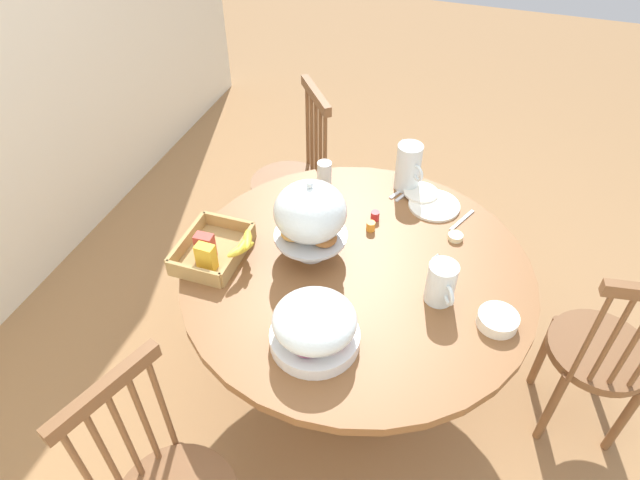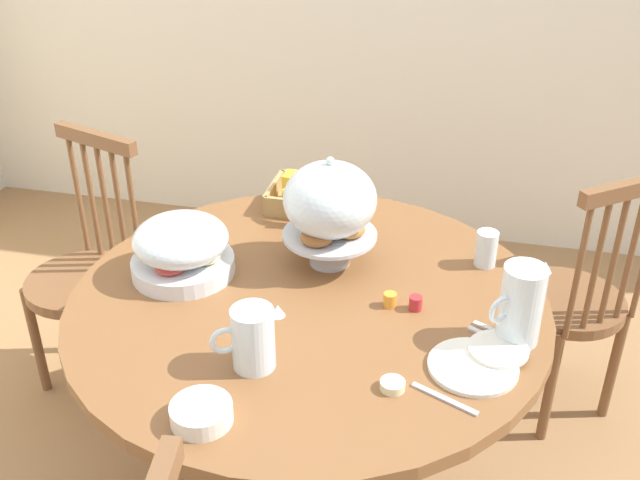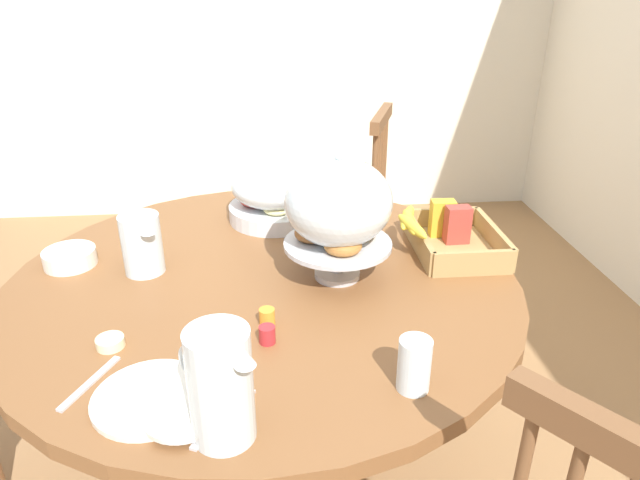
{
  "view_description": "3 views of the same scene",
  "coord_description": "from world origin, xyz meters",
  "px_view_note": "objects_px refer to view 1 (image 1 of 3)",
  "views": [
    {
      "loc": [
        -1.59,
        -0.33,
        2.26
      ],
      "look_at": [
        -0.11,
        0.16,
        0.84
      ],
      "focal_mm": 31.6,
      "sensor_mm": 36.0,
      "label": 1
    },
    {
      "loc": [
        0.31,
        -1.66,
        1.91
      ],
      "look_at": [
        -0.11,
        0.16,
        0.84
      ],
      "focal_mm": 41.78,
      "sensor_mm": 36.0,
      "label": 2
    },
    {
      "loc": [
        1.22,
        0.04,
        1.47
      ],
      "look_at": [
        -0.11,
        0.16,
        0.84
      ],
      "focal_mm": 31.93,
      "sensor_mm": 36.0,
      "label": 3
    }
  ],
  "objects_px": {
    "orange_juice_pitcher": "(441,284)",
    "drinking_glass": "(324,173)",
    "dining_table": "(355,301)",
    "pastry_stand_with_dome": "(310,214)",
    "windsor_chair_by_cabinet": "(601,355)",
    "fruit_platter_covered": "(315,326)",
    "cereal_basket": "(215,250)",
    "china_plate_large": "(434,205)",
    "china_plate_small": "(421,192)",
    "milk_pitcher": "(408,169)",
    "cereal_bowl": "(498,320)",
    "butter_dish": "(455,237)",
    "windsor_chair_facing_door": "(292,184)"
  },
  "relations": [
    {
      "from": "orange_juice_pitcher",
      "to": "drinking_glass",
      "type": "height_order",
      "value": "orange_juice_pitcher"
    },
    {
      "from": "dining_table",
      "to": "pastry_stand_with_dome",
      "type": "height_order",
      "value": "pastry_stand_with_dome"
    },
    {
      "from": "windsor_chair_by_cabinet",
      "to": "fruit_platter_covered",
      "type": "bearing_deg",
      "value": 116.59
    },
    {
      "from": "windsor_chair_by_cabinet",
      "to": "orange_juice_pitcher",
      "type": "distance_m",
      "value": 0.76
    },
    {
      "from": "cereal_basket",
      "to": "drinking_glass",
      "type": "height_order",
      "value": "cereal_basket"
    },
    {
      "from": "china_plate_large",
      "to": "china_plate_small",
      "type": "distance_m",
      "value": 0.09
    },
    {
      "from": "dining_table",
      "to": "fruit_platter_covered",
      "type": "distance_m",
      "value": 0.47
    },
    {
      "from": "milk_pitcher",
      "to": "cereal_bowl",
      "type": "bearing_deg",
      "value": -145.72
    },
    {
      "from": "pastry_stand_with_dome",
      "to": "cereal_basket",
      "type": "height_order",
      "value": "pastry_stand_with_dome"
    },
    {
      "from": "butter_dish",
      "to": "china_plate_large",
      "type": "bearing_deg",
      "value": 32.99
    },
    {
      "from": "china_plate_large",
      "to": "cereal_bowl",
      "type": "bearing_deg",
      "value": -151.15
    },
    {
      "from": "milk_pitcher",
      "to": "cereal_bowl",
      "type": "relative_size",
      "value": 1.53
    },
    {
      "from": "dining_table",
      "to": "windsor_chair_by_cabinet",
      "type": "distance_m",
      "value": 0.98
    },
    {
      "from": "windsor_chair_facing_door",
      "to": "milk_pitcher",
      "type": "height_order",
      "value": "windsor_chair_facing_door"
    },
    {
      "from": "windsor_chair_by_cabinet",
      "to": "pastry_stand_with_dome",
      "type": "xyz_separation_m",
      "value": [
        -0.1,
        1.16,
        0.49
      ]
    },
    {
      "from": "butter_dish",
      "to": "drinking_glass",
      "type": "bearing_deg",
      "value": 72.92
    },
    {
      "from": "fruit_platter_covered",
      "to": "butter_dish",
      "type": "height_order",
      "value": "fruit_platter_covered"
    },
    {
      "from": "windsor_chair_facing_door",
      "to": "butter_dish",
      "type": "relative_size",
      "value": 16.25
    },
    {
      "from": "china_plate_large",
      "to": "drinking_glass",
      "type": "bearing_deg",
      "value": 88.95
    },
    {
      "from": "dining_table",
      "to": "orange_juice_pitcher",
      "type": "bearing_deg",
      "value": -100.25
    },
    {
      "from": "fruit_platter_covered",
      "to": "cereal_basket",
      "type": "distance_m",
      "value": 0.56
    },
    {
      "from": "china_plate_small",
      "to": "cereal_bowl",
      "type": "xyz_separation_m",
      "value": [
        -0.63,
        -0.39,
        0.01
      ]
    },
    {
      "from": "fruit_platter_covered",
      "to": "drinking_glass",
      "type": "distance_m",
      "value": 0.89
    },
    {
      "from": "dining_table",
      "to": "cereal_basket",
      "type": "xyz_separation_m",
      "value": [
        -0.12,
        0.53,
        0.23
      ]
    },
    {
      "from": "dining_table",
      "to": "windsor_chair_by_cabinet",
      "type": "bearing_deg",
      "value": -83.06
    },
    {
      "from": "cereal_basket",
      "to": "china_plate_small",
      "type": "bearing_deg",
      "value": -46.43
    },
    {
      "from": "orange_juice_pitcher",
      "to": "fruit_platter_covered",
      "type": "bearing_deg",
      "value": 132.53
    },
    {
      "from": "orange_juice_pitcher",
      "to": "milk_pitcher",
      "type": "bearing_deg",
      "value": 21.92
    },
    {
      "from": "windsor_chair_facing_door",
      "to": "china_plate_large",
      "type": "height_order",
      "value": "windsor_chair_facing_door"
    },
    {
      "from": "windsor_chair_facing_door",
      "to": "fruit_platter_covered",
      "type": "relative_size",
      "value": 3.25
    },
    {
      "from": "milk_pitcher",
      "to": "windsor_chair_by_cabinet",
      "type": "bearing_deg",
      "value": -116.55
    },
    {
      "from": "butter_dish",
      "to": "cereal_bowl",
      "type": "bearing_deg",
      "value": -153.15
    },
    {
      "from": "windsor_chair_facing_door",
      "to": "milk_pitcher",
      "type": "xyz_separation_m",
      "value": [
        -0.22,
        -0.64,
        0.38
      ]
    },
    {
      "from": "china_plate_large",
      "to": "cereal_bowl",
      "type": "xyz_separation_m",
      "value": [
        -0.58,
        -0.32,
        0.02
      ]
    },
    {
      "from": "windsor_chair_facing_door",
      "to": "china_plate_large",
      "type": "distance_m",
      "value": 0.89
    },
    {
      "from": "pastry_stand_with_dome",
      "to": "cereal_bowl",
      "type": "bearing_deg",
      "value": -100.28
    },
    {
      "from": "pastry_stand_with_dome",
      "to": "drinking_glass",
      "type": "distance_m",
      "value": 0.49
    },
    {
      "from": "windsor_chair_facing_door",
      "to": "china_plate_small",
      "type": "height_order",
      "value": "windsor_chair_facing_door"
    },
    {
      "from": "windsor_chair_by_cabinet",
      "to": "milk_pitcher",
      "type": "bearing_deg",
      "value": 63.45
    },
    {
      "from": "pastry_stand_with_dome",
      "to": "china_plate_small",
      "type": "height_order",
      "value": "pastry_stand_with_dome"
    },
    {
      "from": "milk_pitcher",
      "to": "drinking_glass",
      "type": "height_order",
      "value": "milk_pitcher"
    },
    {
      "from": "dining_table",
      "to": "cereal_basket",
      "type": "bearing_deg",
      "value": 102.66
    },
    {
      "from": "china_plate_small",
      "to": "drinking_glass",
      "type": "distance_m",
      "value": 0.43
    },
    {
      "from": "pastry_stand_with_dome",
      "to": "butter_dish",
      "type": "relative_size",
      "value": 5.73
    },
    {
      "from": "windsor_chair_by_cabinet",
      "to": "china_plate_small",
      "type": "distance_m",
      "value": 0.97
    },
    {
      "from": "cereal_basket",
      "to": "windsor_chair_facing_door",
      "type": "bearing_deg",
      "value": 2.31
    },
    {
      "from": "dining_table",
      "to": "pastry_stand_with_dome",
      "type": "relative_size",
      "value": 3.9
    },
    {
      "from": "drinking_glass",
      "to": "dining_table",
      "type": "bearing_deg",
      "value": -148.71
    },
    {
      "from": "orange_juice_pitcher",
      "to": "butter_dish",
      "type": "bearing_deg",
      "value": -1.76
    },
    {
      "from": "dining_table",
      "to": "cereal_bowl",
      "type": "distance_m",
      "value": 0.58
    }
  ]
}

